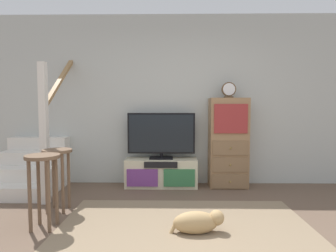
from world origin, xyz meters
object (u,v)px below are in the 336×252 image
(side_cabinet, at_px, (228,143))
(bar_stool_near, at_px, (43,174))
(bar_stool_far, at_px, (58,166))
(dog, at_px, (198,222))
(media_console, at_px, (161,173))
(desk_clock, at_px, (229,90))
(television, at_px, (161,135))

(side_cabinet, height_order, bar_stool_near, side_cabinet)
(bar_stool_far, distance_m, dog, 1.77)
(media_console, height_order, bar_stool_near, bar_stool_near)
(media_console, height_order, desk_clock, desk_clock)
(desk_clock, bearing_deg, dog, -110.47)
(television, distance_m, bar_stool_far, 1.62)
(desk_clock, distance_m, bar_stool_near, 2.81)
(desk_clock, distance_m, dog, 2.20)
(media_console, distance_m, bar_stool_far, 1.61)
(media_console, distance_m, television, 0.60)
(bar_stool_far, bearing_deg, media_console, 41.20)
(television, xyz_separation_m, bar_stool_far, (-1.19, -1.06, -0.27))
(bar_stool_near, height_order, bar_stool_far, bar_stool_near)
(television, distance_m, bar_stool_near, 1.93)
(television, distance_m, desk_clock, 1.24)
(television, height_order, desk_clock, desk_clock)
(television, xyz_separation_m, dog, (0.43, -1.64, -0.70))
(desk_clock, xyz_separation_m, dog, (-0.60, -1.61, -1.38))
(desk_clock, xyz_separation_m, bar_stool_near, (-2.16, -1.52, -0.94))
(bar_stool_near, bearing_deg, side_cabinet, 35.21)
(desk_clock, relative_size, dog, 0.44)
(bar_stool_near, relative_size, bar_stool_far, 1.02)
(side_cabinet, height_order, bar_stool_far, side_cabinet)
(media_console, bearing_deg, television, 90.00)
(side_cabinet, relative_size, bar_stool_far, 1.86)
(desk_clock, height_order, bar_stool_near, desk_clock)
(television, bearing_deg, bar_stool_far, -138.15)
(media_console, bearing_deg, bar_stool_near, -126.72)
(side_cabinet, bearing_deg, bar_stool_far, -154.73)
(media_console, xyz_separation_m, bar_stool_near, (-1.14, -1.52, 0.34))
(media_console, bearing_deg, desk_clock, -0.26)
(dog, bearing_deg, bar_stool_near, 176.59)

